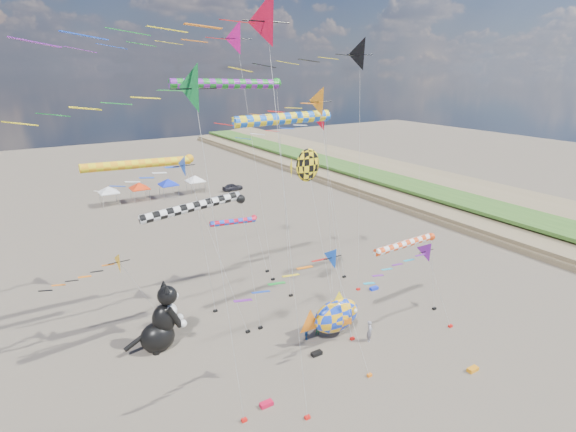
# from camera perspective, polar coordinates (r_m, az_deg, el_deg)

# --- Properties ---
(ground) EXTENTS (260.00, 260.00, 0.00)m
(ground) POSITION_cam_1_polar(r_m,az_deg,el_deg) (33.03, 14.06, -23.51)
(ground) COLOR brown
(ground) RESTS_ON ground
(delta_kite_0) EXTENTS (9.49, 1.78, 9.04)m
(delta_kite_0) POSITION_cam_1_polar(r_m,az_deg,el_deg) (36.65, 16.88, -4.93)
(delta_kite_0) COLOR #6E1A92
(delta_kite_0) RESTS_ON ground
(delta_kite_1) EXTENTS (9.95, 1.84, 15.87)m
(delta_kite_1) POSITION_cam_1_polar(r_m,az_deg,el_deg) (32.79, -13.40, 5.19)
(delta_kite_1) COLOR blue
(delta_kite_1) RESTS_ON ground
(delta_kite_2) EXTENTS (9.86, 2.50, 22.16)m
(delta_kite_2) POSITION_cam_1_polar(r_m,az_deg,el_deg) (22.47, -14.48, 15.03)
(delta_kite_2) COLOR #168836
(delta_kite_2) RESTS_ON ground
(delta_kite_3) EXTENTS (15.73, 3.29, 25.96)m
(delta_kite_3) POSITION_cam_1_polar(r_m,az_deg,el_deg) (42.39, -6.28, 21.36)
(delta_kite_3) COLOR #E71486
(delta_kite_3) RESTS_ON ground
(delta_kite_4) EXTENTS (12.39, 2.73, 25.20)m
(delta_kite_4) POSITION_cam_1_polar(r_m,az_deg,el_deg) (22.00, -4.43, 23.07)
(delta_kite_4) COLOR red
(delta_kite_4) RESTS_ON ground
(delta_kite_5) EXTENTS (14.01, 3.04, 24.41)m
(delta_kite_5) POSITION_cam_1_polar(r_m,az_deg,el_deg) (39.93, 6.64, 19.49)
(delta_kite_5) COLOR black
(delta_kite_5) RESTS_ON ground
(delta_kite_6) EXTENTS (8.80, 1.88, 7.97)m
(delta_kite_6) POSITION_cam_1_polar(r_m,az_deg,el_deg) (37.83, -21.20, -6.44)
(delta_kite_6) COLOR #FEAE11
(delta_kite_6) RESTS_ON ground
(delta_kite_7) EXTENTS (9.33, 1.65, 10.55)m
(delta_kite_7) POSITION_cam_1_polar(r_m,az_deg,el_deg) (28.79, 5.58, -7.41)
(delta_kite_7) COLOR blue
(delta_kite_7) RESTS_ON ground
(delta_kite_8) EXTENTS (11.33, 2.43, 20.69)m
(delta_kite_8) POSITION_cam_1_polar(r_m,az_deg,el_deg) (33.13, 2.76, 13.89)
(delta_kite_8) COLOR orange
(delta_kite_8) RESTS_ON ground
(delta_kite_9) EXTENTS (11.45, 2.35, 18.27)m
(delta_kite_9) POSITION_cam_1_polar(r_m,az_deg,el_deg) (42.75, 3.95, 11.60)
(delta_kite_9) COLOR red
(delta_kite_9) RESTS_ON ground
(windsock_0) EXTENTS (10.81, 0.80, 20.95)m
(windsock_0) POSITION_cam_1_polar(r_m,az_deg,el_deg) (37.47, -7.16, 16.20)
(windsock_0) COLOR #178021
(windsock_0) RESTS_ON ground
(windsock_1) EXTENTS (6.59, 0.62, 7.00)m
(windsock_1) POSITION_cam_1_polar(r_m,az_deg,el_deg) (46.74, -6.63, -0.72)
(windsock_1) COLOR red
(windsock_1) RESTS_ON ground
(windsock_2) EXTENTS (8.35, 0.66, 8.02)m
(windsock_2) POSITION_cam_1_polar(r_m,az_deg,el_deg) (39.20, 14.88, -3.45)
(windsock_2) COLOR #E84210
(windsock_2) RESTS_ON ground
(windsock_3) EXTENTS (9.52, 0.90, 18.59)m
(windsock_3) POSITION_cam_1_polar(r_m,az_deg,el_deg) (34.44, 0.02, 12.19)
(windsock_3) COLOR blue
(windsock_3) RESTS_ON ground
(windsock_4) EXTENTS (10.01, 0.72, 15.05)m
(windsock_4) POSITION_cam_1_polar(r_m,az_deg,el_deg) (36.85, -17.94, 6.25)
(windsock_4) COLOR #FFA915
(windsock_4) RESTS_ON ground
(windsock_5) EXTENTS (9.50, 0.72, 12.43)m
(windsock_5) POSITION_cam_1_polar(r_m,az_deg,el_deg) (33.72, -11.42, 1.15)
(windsock_5) COLOR black
(windsock_5) RESTS_ON ground
(angelfish_kite) EXTENTS (3.74, 3.02, 15.82)m
(angelfish_kite) POSITION_cam_1_polar(r_m,az_deg,el_deg) (35.29, 2.27, 6.24)
(angelfish_kite) COLOR yellow
(angelfish_kite) RESTS_ON ground
(cat_inflatable) EXTENTS (4.37, 2.42, 5.71)m
(cat_inflatable) POSITION_cam_1_polar(r_m,az_deg,el_deg) (38.18, -16.00, -12.14)
(cat_inflatable) COLOR black
(cat_inflatable) RESTS_ON ground
(fish_inflatable) EXTENTS (5.87, 2.15, 4.34)m
(fish_inflatable) POSITION_cam_1_polar(r_m,az_deg,el_deg) (38.50, 6.09, -12.49)
(fish_inflatable) COLOR blue
(fish_inflatable) RESTS_ON ground
(person_adult) EXTENTS (0.80, 0.79, 1.86)m
(person_adult) POSITION_cam_1_polar(r_m,az_deg,el_deg) (39.12, 10.33, -14.17)
(person_adult) COLOR gray
(person_adult) RESTS_ON ground
(child_green) EXTENTS (0.60, 0.55, 0.99)m
(child_green) POSITION_cam_1_polar(r_m,az_deg,el_deg) (39.53, 3.85, -14.26)
(child_green) COLOR #238655
(child_green) RESTS_ON ground
(child_blue) EXTENTS (0.67, 0.54, 1.06)m
(child_blue) POSITION_cam_1_polar(r_m,az_deg,el_deg) (38.92, 2.34, -14.74)
(child_blue) COLOR #255BAB
(child_blue) RESTS_ON ground
(kite_bag_0) EXTENTS (0.90, 0.44, 0.30)m
(kite_bag_0) POSITION_cam_1_polar(r_m,az_deg,el_deg) (47.67, 10.86, -9.01)
(kite_bag_0) COLOR #152FDB
(kite_bag_0) RESTS_ON ground
(kite_bag_1) EXTENTS (0.90, 0.44, 0.30)m
(kite_bag_1) POSITION_cam_1_polar(r_m,az_deg,el_deg) (38.34, 22.41, -17.56)
(kite_bag_1) COLOR orange
(kite_bag_1) RESTS_ON ground
(kite_bag_2) EXTENTS (0.90, 0.44, 0.30)m
(kite_bag_2) POSITION_cam_1_polar(r_m,az_deg,el_deg) (37.39, 3.65, -17.02)
(kite_bag_2) COLOR black
(kite_bag_2) RESTS_ON ground
(kite_bag_3) EXTENTS (0.90, 0.44, 0.30)m
(kite_bag_3) POSITION_cam_1_polar(r_m,az_deg,el_deg) (32.89, -2.77, -22.75)
(kite_bag_3) COLOR red
(kite_bag_3) RESTS_ON ground
(tent_row) EXTENTS (19.20, 4.20, 3.80)m
(tent_row) POSITION_cam_1_polar(r_m,az_deg,el_deg) (81.07, -16.69, 4.23)
(tent_row) COLOR silver
(tent_row) RESTS_ON ground
(parked_car) EXTENTS (3.92, 1.71, 1.32)m
(parked_car) POSITION_cam_1_polar(r_m,az_deg,el_deg) (84.46, -7.04, 3.67)
(parked_car) COLOR #26262D
(parked_car) RESTS_ON ground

